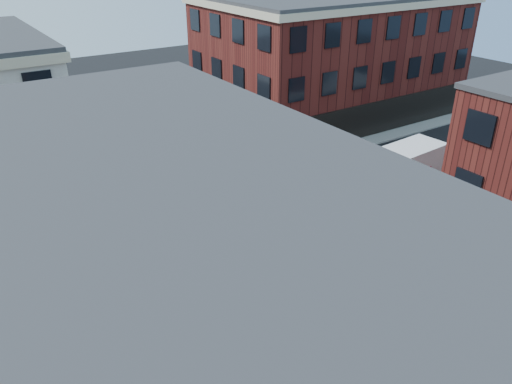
{
  "coord_description": "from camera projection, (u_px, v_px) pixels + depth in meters",
  "views": [
    {
      "loc": [
        -15.24,
        -23.83,
        17.07
      ],
      "look_at": [
        0.56,
        0.04,
        2.5
      ],
      "focal_mm": 35.0,
      "sensor_mm": 36.0,
      "label": 1
    }
  ],
  "objects": [
    {
      "name": "ground",
      "position": [
        249.0,
        228.0,
        32.95
      ],
      "size": [
        120.0,
        120.0,
        0.0
      ],
      "primitive_type": "plane",
      "color": "black",
      "rests_on": "ground"
    },
    {
      "name": "sidewalk_ne",
      "position": [
        302.0,
        100.0,
        58.85
      ],
      "size": [
        30.0,
        30.0,
        0.15
      ],
      "primitive_type": "cube",
      "color": "gray",
      "rests_on": "ground"
    },
    {
      "name": "building_ne",
      "position": [
        331.0,
        57.0,
        52.21
      ],
      "size": [
        25.0,
        16.0,
        12.0
      ],
      "primitive_type": "cube",
      "color": "#411210",
      "rests_on": "ground"
    },
    {
      "name": "tree_near",
      "position": [
        260.0,
        121.0,
        42.65
      ],
      "size": [
        2.69,
        2.69,
        4.49
      ],
      "color": "black",
      "rests_on": "ground"
    },
    {
      "name": "tree_far",
      "position": [
        225.0,
        107.0,
        47.24
      ],
      "size": [
        2.43,
        2.43,
        4.07
      ],
      "color": "black",
      "rests_on": "ground"
    },
    {
      "name": "signal_pole",
      "position": [
        206.0,
        278.0,
        23.38
      ],
      "size": [
        1.29,
        1.24,
        4.6
      ],
      "color": "black",
      "rests_on": "ground"
    },
    {
      "name": "box_truck",
      "position": [
        398.0,
        174.0,
        35.79
      ],
      "size": [
        8.62,
        3.13,
        3.84
      ],
      "rotation": [
        0.0,
        0.0,
        0.07
      ],
      "color": "silver",
      "rests_on": "ground"
    },
    {
      "name": "traffic_cone",
      "position": [
        212.0,
        290.0,
        26.53
      ],
      "size": [
        0.53,
        0.53,
        0.8
      ],
      "rotation": [
        0.0,
        0.0,
        -0.25
      ],
      "color": "#F32F0A",
      "rests_on": "ground"
    }
  ]
}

